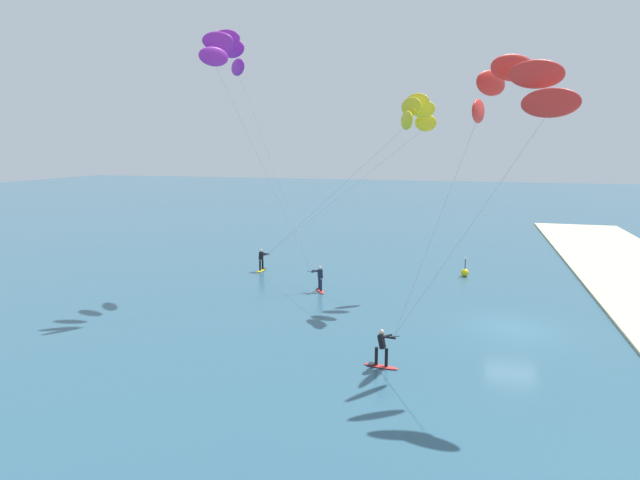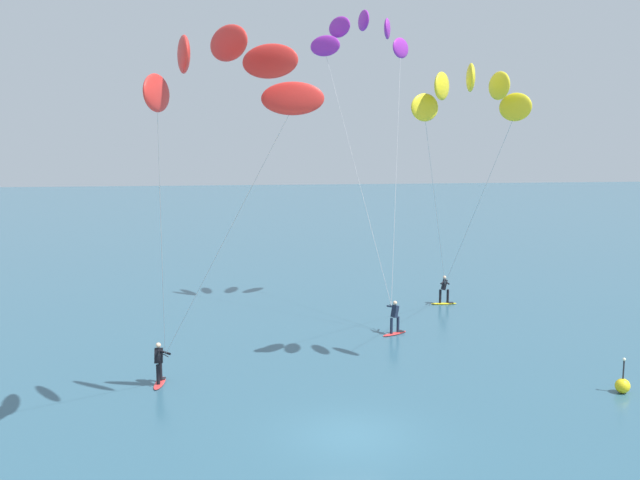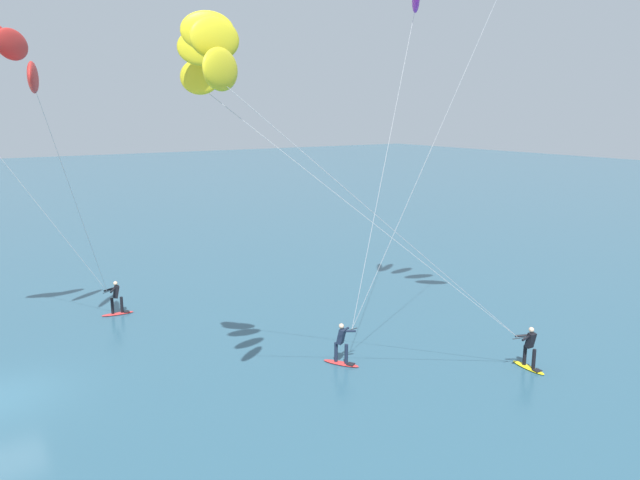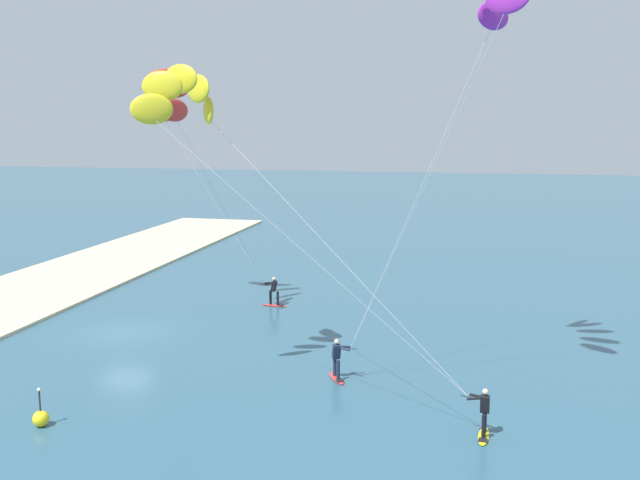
{
  "view_description": "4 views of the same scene",
  "coord_description": "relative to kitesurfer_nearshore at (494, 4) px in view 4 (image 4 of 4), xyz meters",
  "views": [
    {
      "loc": [
        -27.72,
        2.5,
        9.27
      ],
      "look_at": [
        1.56,
        10.81,
        3.86
      ],
      "focal_mm": 29.63,
      "sensor_mm": 36.0,
      "label": 1
    },
    {
      "loc": [
        -3.81,
        -21.63,
        9.65
      ],
      "look_at": [
        0.07,
        8.71,
        5.17
      ],
      "focal_mm": 40.0,
      "sensor_mm": 36.0,
      "label": 2
    },
    {
      "loc": [
        22.05,
        -1.16,
        9.72
      ],
      "look_at": [
        0.43,
        12.95,
        4.15
      ],
      "focal_mm": 33.66,
      "sensor_mm": 36.0,
      "label": 3
    },
    {
      "loc": [
        31.46,
        16.96,
        10.28
      ],
      "look_at": [
        2.91,
        10.58,
        5.5
      ],
      "focal_mm": 40.4,
      "sensor_mm": 36.0,
      "label": 4
    }
  ],
  "objects": [
    {
      "name": "kitesurfer_nearshore",
      "position": [
        0.0,
        0.0,
        0.0
      ],
      "size": [
        5.77,
        7.49,
        16.35
      ],
      "color": "red",
      "rests_on": "ground"
    },
    {
      "name": "kitesurfer_mid_water",
      "position": [
        -7.42,
        -16.01,
        -3.26
      ],
      "size": [
        6.32,
        7.86,
        13.01
      ],
      "color": "red",
      "rests_on": "ground"
    },
    {
      "name": "marker_buoy",
      "position": [
        7.26,
        -14.63,
        -14.23
      ],
      "size": [
        0.56,
        0.56,
        1.38
      ],
      "color": "yellow",
      "rests_on": "ground"
    },
    {
      "name": "ground_plane",
      "position": [
        -3.58,
        -17.19,
        -14.53
      ],
      "size": [
        240.0,
        240.0,
        0.0
      ],
      "primitive_type": "plane",
      "color": "#2D566B"
    },
    {
      "name": "kitesurfer_far_out",
      "position": [
        2.19,
        -10.83,
        -3.72
      ],
      "size": [
        5.96,
        12.91,
        12.45
      ],
      "color": "yellow",
      "rests_on": "ground"
    }
  ]
}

